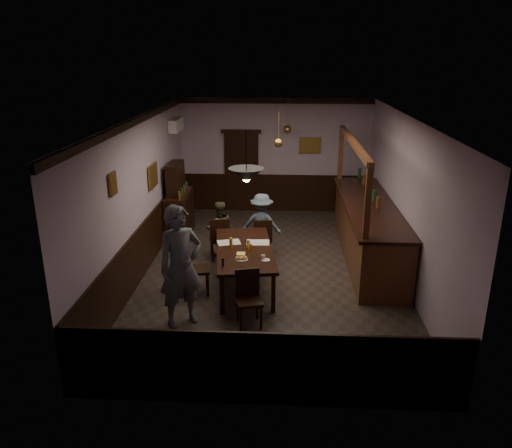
# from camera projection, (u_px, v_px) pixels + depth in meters

# --- Properties ---
(room) EXTENTS (5.01, 8.01, 3.01)m
(room) POSITION_uv_depth(u_px,v_px,m) (272.00, 198.00, 9.42)
(room) COLOR #2D2621
(room) RESTS_ON ground
(dining_table) EXTENTS (1.28, 2.31, 0.75)m
(dining_table) POSITION_uv_depth(u_px,v_px,m) (244.00, 252.00, 9.03)
(dining_table) COLOR black
(dining_table) RESTS_ON ground
(chair_far_left) EXTENTS (0.47, 0.47, 0.91)m
(chair_far_left) POSITION_uv_depth(u_px,v_px,m) (220.00, 237.00, 10.26)
(chair_far_left) COLOR black
(chair_far_left) RESTS_ON ground
(chair_far_right) EXTENTS (0.41, 0.41, 0.88)m
(chair_far_right) POSITION_uv_depth(u_px,v_px,m) (263.00, 237.00, 10.33)
(chair_far_right) COLOR black
(chair_far_right) RESTS_ON ground
(chair_near) EXTENTS (0.47, 0.47, 0.90)m
(chair_near) POSITION_uv_depth(u_px,v_px,m) (248.00, 295.00, 7.84)
(chair_near) COLOR black
(chair_near) RESTS_ON ground
(chair_side) EXTENTS (0.49, 0.49, 0.96)m
(chair_side) POSITION_uv_depth(u_px,v_px,m) (193.00, 266.00, 8.82)
(chair_side) COLOR black
(chair_side) RESTS_ON ground
(person_standing) EXTENTS (0.85, 0.80, 1.96)m
(person_standing) POSITION_uv_depth(u_px,v_px,m) (181.00, 267.00, 7.68)
(person_standing) COLOR slate
(person_standing) RESTS_ON ground
(person_seated_left) EXTENTS (0.69, 0.61, 1.18)m
(person_seated_left) POSITION_uv_depth(u_px,v_px,m) (219.00, 229.00, 10.49)
(person_seated_left) COLOR #454529
(person_seated_left) RESTS_ON ground
(person_seated_right) EXTENTS (0.93, 0.64, 1.33)m
(person_seated_right) POSITION_uv_depth(u_px,v_px,m) (262.00, 224.00, 10.53)
(person_seated_right) COLOR slate
(person_seated_right) RESTS_ON ground
(newspaper_left) EXTENTS (0.48, 0.40, 0.01)m
(newspaper_left) POSITION_uv_depth(u_px,v_px,m) (229.00, 242.00, 9.28)
(newspaper_left) COLOR silver
(newspaper_left) RESTS_ON dining_table
(newspaper_right) EXTENTS (0.43, 0.31, 0.01)m
(newspaper_right) POSITION_uv_depth(u_px,v_px,m) (258.00, 242.00, 9.27)
(newspaper_right) COLOR silver
(newspaper_right) RESTS_ON dining_table
(napkin) EXTENTS (0.17, 0.17, 0.00)m
(napkin) POSITION_uv_depth(u_px,v_px,m) (241.00, 253.00, 8.78)
(napkin) COLOR #F5E55A
(napkin) RESTS_ON dining_table
(saucer) EXTENTS (0.15, 0.15, 0.01)m
(saucer) POSITION_uv_depth(u_px,v_px,m) (266.00, 260.00, 8.49)
(saucer) COLOR white
(saucer) RESTS_ON dining_table
(coffee_cup) EXTENTS (0.09, 0.09, 0.07)m
(coffee_cup) POSITION_uv_depth(u_px,v_px,m) (263.00, 257.00, 8.51)
(coffee_cup) COLOR white
(coffee_cup) RESTS_ON saucer
(pastry_plate) EXTENTS (0.22, 0.22, 0.01)m
(pastry_plate) POSITION_uv_depth(u_px,v_px,m) (241.00, 259.00, 8.52)
(pastry_plate) COLOR white
(pastry_plate) RESTS_ON dining_table
(pastry_ring_a) EXTENTS (0.13, 0.13, 0.04)m
(pastry_ring_a) POSITION_uv_depth(u_px,v_px,m) (239.00, 258.00, 8.50)
(pastry_ring_a) COLOR #C68C47
(pastry_ring_a) RESTS_ON pastry_plate
(pastry_ring_b) EXTENTS (0.13, 0.13, 0.04)m
(pastry_ring_b) POSITION_uv_depth(u_px,v_px,m) (243.00, 258.00, 8.51)
(pastry_ring_b) COLOR #C68C47
(pastry_ring_b) RESTS_ON pastry_plate
(soda_can) EXTENTS (0.07, 0.07, 0.12)m
(soda_can) POSITION_uv_depth(u_px,v_px,m) (250.00, 247.00, 8.91)
(soda_can) COLOR #FF9D15
(soda_can) RESTS_ON dining_table
(beer_glass) EXTENTS (0.06, 0.06, 0.20)m
(beer_glass) POSITION_uv_depth(u_px,v_px,m) (231.00, 243.00, 8.98)
(beer_glass) COLOR #BF721E
(beer_glass) RESTS_ON dining_table
(water_glass) EXTENTS (0.06, 0.06, 0.15)m
(water_glass) POSITION_uv_depth(u_px,v_px,m) (248.00, 244.00, 9.03)
(water_glass) COLOR silver
(water_glass) RESTS_ON dining_table
(pepper_mill) EXTENTS (0.04, 0.04, 0.14)m
(pepper_mill) POSITION_uv_depth(u_px,v_px,m) (223.00, 262.00, 8.26)
(pepper_mill) COLOR black
(pepper_mill) RESTS_ON dining_table
(sideboard) EXTENTS (0.47, 1.31, 1.73)m
(sideboard) POSITION_uv_depth(u_px,v_px,m) (179.00, 207.00, 11.62)
(sideboard) COLOR black
(sideboard) RESTS_ON ground
(bar_counter) EXTENTS (1.03, 4.41, 2.47)m
(bar_counter) POSITION_uv_depth(u_px,v_px,m) (368.00, 229.00, 10.36)
(bar_counter) COLOR #512B15
(bar_counter) RESTS_ON ground
(door_back) EXTENTS (0.90, 0.06, 2.10)m
(door_back) POSITION_uv_depth(u_px,v_px,m) (241.00, 173.00, 13.34)
(door_back) COLOR black
(door_back) RESTS_ON ground
(ac_unit) EXTENTS (0.20, 0.85, 0.30)m
(ac_unit) POSITION_uv_depth(u_px,v_px,m) (176.00, 125.00, 11.97)
(ac_unit) COLOR white
(ac_unit) RESTS_ON ground
(picture_left_small) EXTENTS (0.04, 0.28, 0.36)m
(picture_left_small) POSITION_uv_depth(u_px,v_px,m) (113.00, 184.00, 7.82)
(picture_left_small) COLOR olive
(picture_left_small) RESTS_ON ground
(picture_left_large) EXTENTS (0.04, 0.62, 0.48)m
(picture_left_large) POSITION_uv_depth(u_px,v_px,m) (153.00, 176.00, 10.23)
(picture_left_large) COLOR olive
(picture_left_large) RESTS_ON ground
(picture_back) EXTENTS (0.55, 0.04, 0.42)m
(picture_back) POSITION_uv_depth(u_px,v_px,m) (310.00, 145.00, 13.01)
(picture_back) COLOR olive
(picture_back) RESTS_ON ground
(pendant_iron) EXTENTS (0.56, 0.56, 0.81)m
(pendant_iron) POSITION_uv_depth(u_px,v_px,m) (246.00, 175.00, 7.75)
(pendant_iron) COLOR black
(pendant_iron) RESTS_ON ground
(pendant_brass_mid) EXTENTS (0.20, 0.20, 0.81)m
(pendant_brass_mid) POSITION_uv_depth(u_px,v_px,m) (278.00, 143.00, 10.52)
(pendant_brass_mid) COLOR #BF8C3F
(pendant_brass_mid) RESTS_ON ground
(pendant_brass_far) EXTENTS (0.20, 0.20, 0.81)m
(pendant_brass_far) POSITION_uv_depth(u_px,v_px,m) (287.00, 129.00, 12.32)
(pendant_brass_far) COLOR #BF8C3F
(pendant_brass_far) RESTS_ON ground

